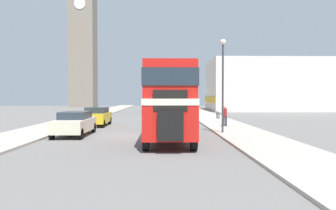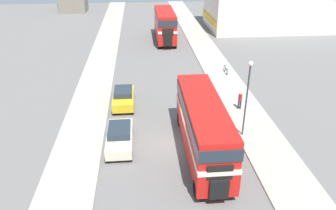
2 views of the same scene
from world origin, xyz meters
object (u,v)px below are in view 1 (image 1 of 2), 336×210
Objects in this scene: pedestrian_walking at (225,115)px; car_parked_near at (75,123)px; street_lamp at (223,72)px; double_decker_bus at (168,97)px; bus_distant at (162,95)px; bicycle_on_pavement at (218,115)px; church_tower at (83,19)px; car_parked_mid at (97,116)px.

car_parked_near is at bearing -155.21° from pedestrian_walking.
double_decker_bus is at bearing -150.05° from street_lamp.
bus_distant is 5.38× the size of bicycle_on_pavement.
bus_distant is at bearing -54.03° from church_tower.
church_tower reaches higher than bus_distant.
double_decker_bus is 6.09m from car_parked_near.
car_parked_near is 54.55m from church_tower.
church_tower reaches higher than car_parked_near.
street_lamp is (-0.96, -4.18, 2.96)m from pedestrian_walking.
pedestrian_walking is 53.41m from church_tower.
church_tower is (-11.41, 50.25, 17.90)m from car_parked_near.
car_parked_near is at bearing -90.55° from car_parked_mid.
bus_distant is at bearing 97.98° from street_lamp.
bicycle_on_pavement is (5.37, 14.70, -1.90)m from double_decker_bus.
bus_distant reaches higher than car_parked_near.
double_decker_bus is 4.32m from street_lamp.
street_lamp reaches higher than car_parked_near.
bus_distant reaches higher than car_parked_mid.
pedestrian_walking is at bearing 54.30° from double_decker_bus.
car_parked_near is 9.71m from street_lamp.
double_decker_bus is 1.73× the size of street_lamp.
car_parked_mid is at bearing 89.45° from car_parked_near.
double_decker_bus is at bearing -71.75° from church_tower.
car_parked_mid is at bearing -148.68° from bicycle_on_pavement.
car_parked_near is at bearing 165.02° from double_decker_bus.
double_decker_bus is 0.28× the size of church_tower.
pedestrian_walking is at bearing -96.22° from bicycle_on_pavement.
bus_distant is at bearing 90.47° from double_decker_bus.
street_lamp reaches higher than bus_distant.
street_lamp is (3.72, -26.55, 1.40)m from bus_distant.
car_parked_near is 0.12× the size of church_tower.
bicycle_on_pavement is at bearing 31.32° from car_parked_mid.
bicycle_on_pavement is 13.29m from street_lamp.
pedestrian_walking is at bearing 77.07° from street_lamp.
church_tower is (-17.07, 51.77, 16.28)m from double_decker_bus.
bicycle_on_pavement is 0.30× the size of street_lamp.
car_parked_mid is 2.67× the size of pedestrian_walking.
church_tower is (-22.45, 37.07, 18.18)m from bicycle_on_pavement.
bicycle_on_pavement is at bearing 50.05° from car_parked_near.
bus_distant is 26.85m from street_lamp.
car_parked_mid is 0.71× the size of street_lamp.
double_decker_bus is 6.49× the size of pedestrian_walking.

